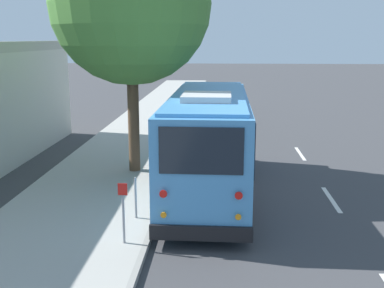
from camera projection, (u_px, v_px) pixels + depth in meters
name	position (u px, v px, depth m)	size (l,w,h in m)	color
ground_plane	(218.00, 192.00, 15.49)	(160.00, 160.00, 0.00)	#3D3D3F
sidewalk_slab	(97.00, 188.00, 15.70)	(80.00, 4.40, 0.15)	#A3A099
curb_strip	(167.00, 189.00, 15.57)	(80.00, 0.14, 0.15)	gray
shuttle_bus	(209.00, 138.00, 15.07)	(8.93, 2.61, 3.36)	#4C93D1
parked_sedan_silver	(212.00, 114.00, 27.52)	(4.26, 1.87, 1.32)	#A8AAAF
parked_sedan_gray	(212.00, 101.00, 32.86)	(4.19, 1.72, 1.33)	slate
sign_post_near	(123.00, 213.00, 11.14)	(0.06, 0.22, 1.46)	gray
sign_post_far	(136.00, 198.00, 12.76)	(0.06, 0.06, 1.12)	gray
lane_stripe_mid	(331.00, 199.00, 14.81)	(2.40, 0.14, 0.01)	silver
lane_stripe_ahead	(300.00, 154.00, 20.66)	(2.40, 0.14, 0.01)	silver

